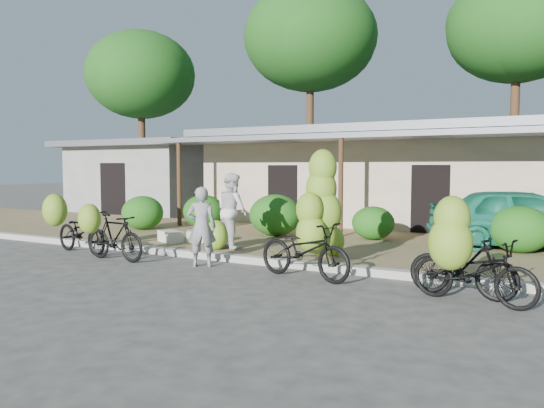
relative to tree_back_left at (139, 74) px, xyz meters
The scene contains 26 objects.
ground 20.12m from the tree_back_left, 43.77° to the right, with size 100.00×100.00×0.00m, color #413F3C.
sidewalk 17.26m from the tree_back_left, 30.66° to the right, with size 60.00×6.00×0.12m, color #90784D.
curb 18.86m from the tree_back_left, 39.07° to the right, with size 60.00×0.25×0.15m, color #A8A399.
shop_main 14.75m from the tree_back_left, ahead, with size 13.00×8.50×3.35m.
shop_grey 6.18m from the tree_back_left, 38.29° to the right, with size 7.00×6.00×3.15m.
tree_back_left is the anchor object (origin of this frame).
tree_far_center 8.68m from the tree_back_left, 20.56° to the left, with size 6.39×6.37×10.75m.
tree_center_right 17.39m from the tree_back_left, 11.63° to the left, with size 5.64×5.56×9.91m.
hedge_0 12.95m from the tree_back_left, 47.21° to the right, with size 1.32×1.19×1.03m, color #1C5513.
hedge_1 13.10m from the tree_back_left, 37.92° to the right, with size 1.34×1.21×1.04m, color #1C5513.
hedge_2 15.53m from the tree_back_left, 32.70° to the right, with size 1.48×1.33×1.16m, color #1C5513.
hedge_3 17.46m from the tree_back_left, 26.01° to the right, with size 1.13×1.02×0.88m, color #1C5513.
hedge_4 20.68m from the tree_back_left, 22.75° to the right, with size 1.34×1.21×1.05m, color #1C5513.
bike_far_left 16.26m from the tree_back_left, 52.90° to the right, with size 2.02×1.40×1.44m.
bike_left 17.34m from the tree_back_left, 49.60° to the right, with size 1.73×1.16×1.28m.
bike_center 19.93m from the tree_back_left, 38.11° to the right, with size 2.10×1.37×2.37m.
bike_right 22.34m from the tree_back_left, 34.73° to the right, with size 1.73×1.25×1.63m.
bike_far_right 22.62m from the tree_back_left, 34.54° to the right, with size 1.97×1.02×0.99m.
loose_banana_a 17.21m from the tree_back_left, 41.29° to the right, with size 0.51×0.43×0.64m, color #78A729.
loose_banana_b 17.13m from the tree_back_left, 41.31° to the right, with size 0.54×0.46×0.68m, color #78A729.
loose_banana_c 18.94m from the tree_back_left, 34.47° to the right, with size 0.53×0.45×0.66m, color #78A729.
sack_near 16.07m from the tree_back_left, 41.35° to the right, with size 0.85×0.40×0.30m, color silver.
sack_far 15.78m from the tree_back_left, 44.53° to the right, with size 0.75×0.38×0.28m, color silver.
vendor 18.32m from the tree_back_left, 43.41° to the right, with size 0.60×0.39×1.64m, color gray.
bystander 16.87m from the tree_back_left, 39.77° to the right, with size 0.87×0.68×1.79m, color silver.
teal_van 20.35m from the tree_back_left, 20.79° to the right, with size 1.71×4.24×1.45m, color #1B7D5F.
Camera 1 is at (5.34, -7.52, 2.05)m, focal length 35.00 mm.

